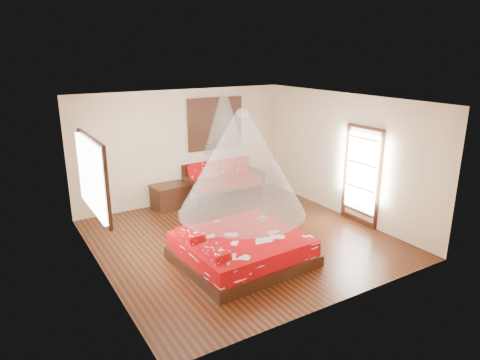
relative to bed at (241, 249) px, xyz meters
The scene contains 10 objects.
room 1.51m from the bed, 59.23° to the left, with size 5.54×5.54×2.84m.
bed is the anchor object (origin of this frame).
daybed 3.54m from the bed, 66.48° to the left, with size 1.96×0.87×0.98m.
storage_chest 3.30m from the bed, 90.34° to the left, with size 0.89×0.69×0.58m.
shutter_panel 4.17m from the bed, 68.44° to the left, with size 1.52×0.06×1.32m.
window_left 2.84m from the bed, 154.63° to the left, with size 0.10×1.74×1.34m.
glazed_door 3.33m from the bed, ahead, with size 0.08×1.02×2.16m.
wine_tray 0.90m from the bed, 29.33° to the left, with size 0.25×0.25×0.20m.
mosquito_net_main 1.60m from the bed, ahead, with size 2.24×2.24×1.80m, color white.
mosquito_net_daybed 3.82m from the bed, 65.55° to the left, with size 1.03×1.03×1.50m, color white.
Camera 1 is at (-4.17, -6.84, 3.68)m, focal length 32.00 mm.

